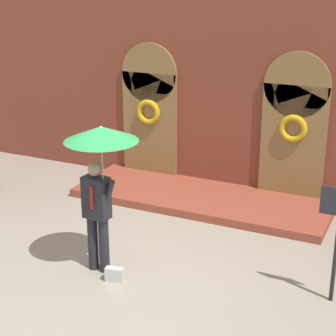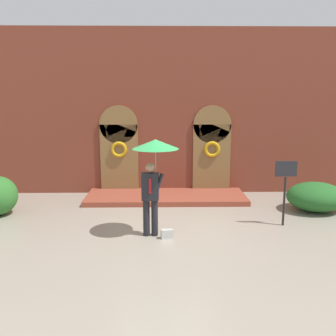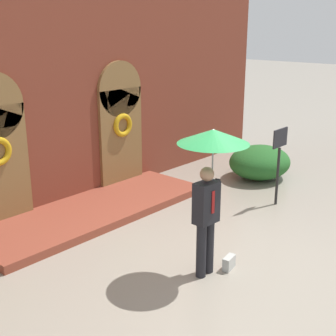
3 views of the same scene
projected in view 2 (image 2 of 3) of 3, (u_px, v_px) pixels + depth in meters
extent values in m
plane|color=gray|center=(167.00, 232.00, 9.36)|extent=(80.00, 80.00, 0.00)
cube|color=brown|center=(165.00, 112.00, 12.95)|extent=(14.00, 0.50, 5.60)
cube|color=brown|center=(119.00, 159.00, 12.94)|extent=(1.30, 0.08, 2.40)
cylinder|color=brown|center=(119.00, 125.00, 12.71)|extent=(1.30, 0.08, 1.30)
cube|color=brown|center=(212.00, 159.00, 12.99)|extent=(1.30, 0.08, 2.40)
cylinder|color=brown|center=(212.00, 124.00, 12.77)|extent=(1.30, 0.08, 1.30)
torus|color=#C69314|center=(119.00, 150.00, 12.80)|extent=(0.56, 0.12, 0.56)
torus|color=#C69314|center=(212.00, 149.00, 12.86)|extent=(0.56, 0.12, 0.56)
cube|color=brown|center=(166.00, 197.00, 12.33)|extent=(5.20, 1.80, 0.16)
cylinder|color=black|center=(146.00, 218.00, 9.08)|extent=(0.16, 0.16, 0.90)
cylinder|color=black|center=(155.00, 218.00, 9.08)|extent=(0.16, 0.16, 0.90)
cube|color=black|center=(150.00, 187.00, 8.93)|extent=(0.42, 0.27, 0.66)
cube|color=#A51919|center=(150.00, 186.00, 8.79)|extent=(0.06, 0.01, 0.36)
sphere|color=#A87A5B|center=(150.00, 168.00, 8.84)|extent=(0.22, 0.22, 0.22)
cylinder|color=black|center=(159.00, 182.00, 8.91)|extent=(0.22, 0.09, 0.46)
cylinder|color=gray|center=(156.00, 169.00, 8.85)|extent=(0.02, 0.02, 0.98)
cone|color=#1E7538|center=(155.00, 144.00, 8.74)|extent=(1.10, 1.10, 0.22)
cone|color=white|center=(155.00, 144.00, 8.73)|extent=(0.61, 0.61, 0.20)
cube|color=#B7B7B2|center=(167.00, 234.00, 8.95)|extent=(0.30, 0.17, 0.22)
cylinder|color=black|center=(284.00, 201.00, 9.76)|extent=(0.06, 0.06, 1.30)
cube|color=#232328|center=(286.00, 169.00, 9.59)|extent=(0.56, 0.03, 0.40)
ellipsoid|color=#235B23|center=(316.00, 197.00, 11.07)|extent=(1.71, 1.50, 0.85)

